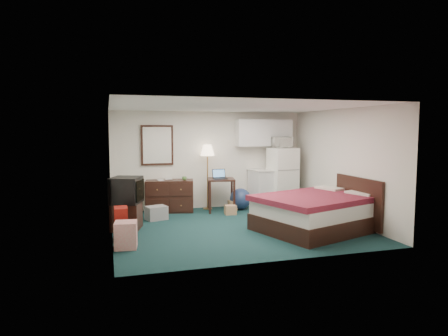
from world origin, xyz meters
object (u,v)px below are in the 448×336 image
object	(u,v)px
fridge	(282,178)
kitchen_counter	(268,188)
floor_lamp	(208,177)
dresser	(170,196)
tv_stand	(127,216)
suitcase	(121,224)
desk	(221,195)
bed	(316,213)

from	to	relation	value
fridge	kitchen_counter	bearing A→B (deg)	148.68
fridge	floor_lamp	bearing A→B (deg)	166.49
dresser	tv_stand	distance (m)	1.89
fridge	dresser	bearing A→B (deg)	170.85
fridge	suitcase	bearing A→B (deg)	-158.09
kitchen_counter	fridge	distance (m)	0.48
desk	tv_stand	bearing A→B (deg)	-141.70
floor_lamp	desk	xyz separation A→B (m)	(0.25, -0.39, -0.42)
bed	suitcase	bearing A→B (deg)	156.30
suitcase	floor_lamp	bearing A→B (deg)	47.59
dresser	fridge	size ratio (longest dim) A/B	0.74
kitchen_counter	dresser	bearing A→B (deg)	172.96
tv_stand	suitcase	xyz separation A→B (m)	(-0.13, -0.81, 0.03)
tv_stand	floor_lamp	bearing A→B (deg)	52.98
floor_lamp	suitcase	size ratio (longest dim) A/B	2.69
floor_lamp	desk	world-z (taller)	floor_lamp
tv_stand	fridge	bearing A→B (deg)	33.48
kitchen_counter	suitcase	bearing A→B (deg)	-155.24
floor_lamp	tv_stand	bearing A→B (deg)	-143.05
desk	fridge	distance (m)	1.74
dresser	suitcase	xyz separation A→B (m)	(-1.25, -2.32, -0.09)
dresser	fridge	xyz separation A→B (m)	(2.94, -0.24, 0.39)
floor_lamp	kitchen_counter	size ratio (longest dim) A/B	1.72
fridge	suitcase	world-z (taller)	fridge
dresser	fridge	bearing A→B (deg)	6.84
bed	suitcase	xyz separation A→B (m)	(-3.82, 0.36, -0.04)
suitcase	desk	bearing A→B (deg)	39.44
tv_stand	suitcase	world-z (taller)	suitcase
desk	tv_stand	size ratio (longest dim) A/B	1.38
desk	kitchen_counter	bearing A→B (deg)	22.09
kitchen_counter	fridge	world-z (taller)	fridge
kitchen_counter	bed	bearing A→B (deg)	-96.32
floor_lamp	bed	distance (m)	3.20
bed	desk	bearing A→B (deg)	101.10
desk	kitchen_counter	size ratio (longest dim) A/B	0.86
dresser	tv_stand	xyz separation A→B (m)	(-1.12, -1.51, -0.12)
desk	fridge	world-z (taller)	fridge
dresser	desk	world-z (taller)	desk
desk	tv_stand	world-z (taller)	desk
desk	bed	distance (m)	2.70
desk	kitchen_counter	distance (m)	1.39
floor_lamp	desk	bearing A→B (deg)	-57.68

